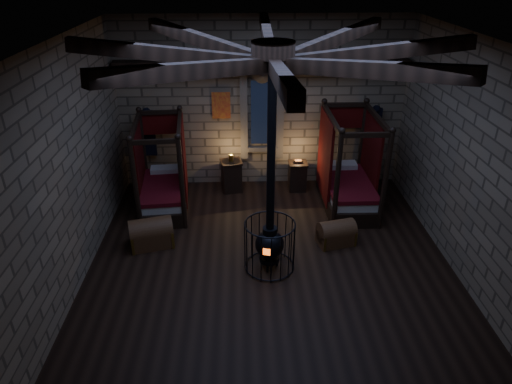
{
  "coord_description": "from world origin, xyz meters",
  "views": [
    {
      "loc": [
        -0.53,
        -7.37,
        5.39
      ],
      "look_at": [
        -0.25,
        0.6,
        1.2
      ],
      "focal_mm": 32.0,
      "sensor_mm": 36.0,
      "label": 1
    }
  ],
  "objects_px": {
    "stove": "(270,241)",
    "bed_left": "(164,187)",
    "trunk_left": "(151,233)",
    "trunk_right": "(336,233)",
    "bed_right": "(347,183)"
  },
  "relations": [
    {
      "from": "bed_left",
      "to": "stove",
      "type": "xyz_separation_m",
      "value": [
        2.34,
        -2.49,
        0.09
      ]
    },
    {
      "from": "trunk_right",
      "to": "stove",
      "type": "xyz_separation_m",
      "value": [
        -1.43,
        -0.77,
        0.37
      ]
    },
    {
      "from": "bed_left",
      "to": "stove",
      "type": "distance_m",
      "value": 3.42
    },
    {
      "from": "bed_right",
      "to": "trunk_left",
      "type": "relative_size",
      "value": 2.31
    },
    {
      "from": "bed_left",
      "to": "bed_right",
      "type": "bearing_deg",
      "value": -5.9
    },
    {
      "from": "bed_left",
      "to": "trunk_right",
      "type": "bearing_deg",
      "value": -29.79
    },
    {
      "from": "bed_right",
      "to": "stove",
      "type": "xyz_separation_m",
      "value": [
        -1.99,
        -2.44,
        0.05
      ]
    },
    {
      "from": "bed_left",
      "to": "trunk_right",
      "type": "height_order",
      "value": "bed_left"
    },
    {
      "from": "stove",
      "to": "bed_left",
      "type": "bearing_deg",
      "value": 148.9
    },
    {
      "from": "trunk_left",
      "to": "trunk_right",
      "type": "bearing_deg",
      "value": -16.13
    },
    {
      "from": "bed_right",
      "to": "trunk_left",
      "type": "distance_m",
      "value": 4.67
    },
    {
      "from": "bed_right",
      "to": "trunk_left",
      "type": "xyz_separation_m",
      "value": [
        -4.37,
        -1.6,
        -0.27
      ]
    },
    {
      "from": "trunk_right",
      "to": "bed_right",
      "type": "bearing_deg",
      "value": 57.68
    },
    {
      "from": "trunk_left",
      "to": "trunk_right",
      "type": "height_order",
      "value": "trunk_left"
    },
    {
      "from": "bed_left",
      "to": "trunk_left",
      "type": "bearing_deg",
      "value": -96.75
    }
  ]
}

